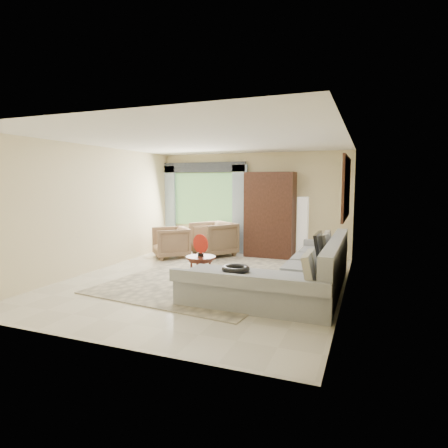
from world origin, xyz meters
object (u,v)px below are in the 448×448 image
at_px(tv_screen, 320,246).
at_px(coffee_table, 201,270).
at_px(armchair_left, 171,242).
at_px(armchair_right, 213,239).
at_px(floor_lamp, 303,228).
at_px(potted_plant, 165,242).
at_px(armoire, 270,215).
at_px(sectional_sofa, 298,277).

height_order(tv_screen, coffee_table, tv_screen).
height_order(coffee_table, armchair_left, armchair_left).
relative_size(armchair_right, floor_lamp, 0.63).
distance_m(tv_screen, potted_plant, 4.80).
distance_m(armchair_left, armchair_right, 1.06).
bearing_deg(armchair_left, armchair_right, 80.07).
bearing_deg(armchair_left, floor_lamp, 68.49).
height_order(armchair_left, armoire, armoire).
relative_size(sectional_sofa, armoire, 1.65).
height_order(sectional_sofa, tv_screen, tv_screen).
bearing_deg(potted_plant, sectional_sofa, -32.66).
bearing_deg(tv_screen, armchair_left, 160.89).
bearing_deg(coffee_table, armchair_left, 130.76).
bearing_deg(armchair_right, coffee_table, -38.09).
height_order(tv_screen, potted_plant, tv_screen).
relative_size(sectional_sofa, tv_screen, 4.68).
bearing_deg(coffee_table, armchair_right, 108.21).
height_order(coffee_table, armchair_right, armchair_right).
xyz_separation_m(tv_screen, armoire, (-1.50, 2.32, 0.33)).
bearing_deg(potted_plant, armchair_left, -50.98).
height_order(sectional_sofa, floor_lamp, floor_lamp).
distance_m(sectional_sofa, armchair_right, 3.53).
distance_m(sectional_sofa, tv_screen, 0.77).
bearing_deg(potted_plant, floor_lamp, 5.59).
distance_m(sectional_sofa, potted_plant, 4.82).
xyz_separation_m(coffee_table, floor_lamp, (1.27, 3.13, 0.47)).
xyz_separation_m(coffee_table, potted_plant, (-2.35, 2.77, -0.02)).
bearing_deg(sectional_sofa, floor_lamp, 98.33).
xyz_separation_m(sectional_sofa, armchair_left, (-3.47, 1.87, 0.09)).
distance_m(armchair_left, floor_lamp, 3.24).
relative_size(armchair_right, potted_plant, 1.85).
bearing_deg(armoire, potted_plant, -174.04).
height_order(potted_plant, floor_lamp, floor_lamp).
bearing_deg(armoire, sectional_sofa, -66.94).
bearing_deg(coffee_table, armoire, 81.23).
height_order(armchair_left, floor_lamp, floor_lamp).
height_order(coffee_table, potted_plant, coffee_table).
distance_m(tv_screen, floor_lamp, 2.48).
bearing_deg(armchair_left, armoire, 73.47).
bearing_deg(coffee_table, sectional_sofa, 5.72).
height_order(armoire, floor_lamp, armoire).
xyz_separation_m(potted_plant, floor_lamp, (3.63, 0.35, 0.49)).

